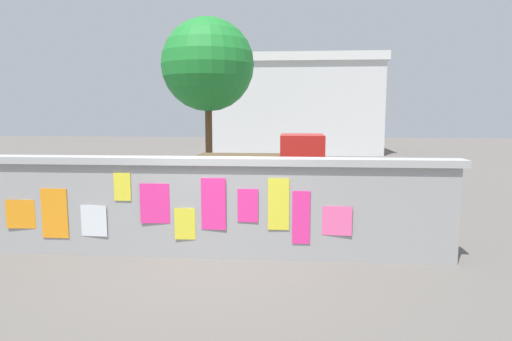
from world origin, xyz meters
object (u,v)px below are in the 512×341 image
(person_walking, at_px, (81,189))
(tree_roadside, at_px, (208,65))
(auto_rickshaw_truck, at_px, (267,168))
(bicycle_far, at_px, (118,199))
(motorcycle, at_px, (350,209))
(bicycle_near, at_px, (199,217))

(person_walking, distance_m, tree_roadside, 10.08)
(person_walking, bearing_deg, tree_roadside, 85.68)
(auto_rickshaw_truck, xyz_separation_m, bicycle_far, (-3.52, -2.19, -0.54))
(tree_roadside, bearing_deg, bicycle_far, -97.09)
(motorcycle, relative_size, bicycle_near, 1.12)
(motorcycle, bearing_deg, person_walking, -168.91)
(motorcycle, xyz_separation_m, person_walking, (-5.27, -1.03, 0.52))
(bicycle_near, xyz_separation_m, bicycle_far, (-2.37, 1.72, 0.00))
(bicycle_near, bearing_deg, tree_roadside, 99.29)
(bicycle_near, height_order, bicycle_far, same)
(motorcycle, height_order, bicycle_near, bicycle_near)
(auto_rickshaw_truck, height_order, bicycle_far, auto_rickshaw_truck)
(tree_roadside, bearing_deg, bicycle_near, -80.71)
(bicycle_near, bearing_deg, person_walking, -166.40)
(bicycle_far, bearing_deg, tree_roadside, 82.91)
(motorcycle, distance_m, bicycle_near, 3.13)
(person_walking, bearing_deg, bicycle_far, 94.68)
(auto_rickshaw_truck, relative_size, bicycle_far, 2.11)
(auto_rickshaw_truck, height_order, tree_roadside, tree_roadside)
(motorcycle, bearing_deg, auto_rickshaw_truck, 119.51)
(bicycle_far, xyz_separation_m, person_walking, (0.18, -2.24, 0.62))
(bicycle_near, relative_size, person_walking, 1.05)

